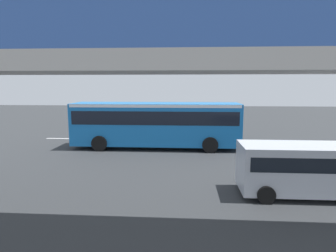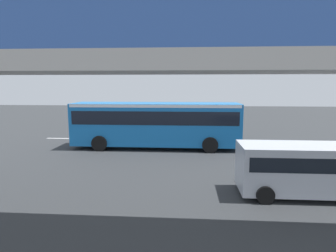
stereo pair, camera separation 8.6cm
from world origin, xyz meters
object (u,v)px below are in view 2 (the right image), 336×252
(city_bus, at_px, (156,121))
(traffic_sign, at_px, (119,114))
(bicycle_blue, at_px, (294,154))
(parked_van, at_px, (300,166))
(bicycle_black, at_px, (276,150))

(city_bus, xyz_separation_m, traffic_sign, (3.71, -4.40, 0.01))
(city_bus, bearing_deg, bicycle_blue, 161.55)
(city_bus, relative_size, traffic_sign, 4.12)
(bicycle_blue, bearing_deg, parked_van, 72.03)
(city_bus, distance_m, bicycle_black, 8.05)
(bicycle_black, bearing_deg, traffic_sign, -28.76)
(bicycle_black, height_order, traffic_sign, traffic_sign)
(bicycle_black, distance_m, bicycle_blue, 1.23)
(city_bus, height_order, parked_van, city_bus)
(city_bus, distance_m, bicycle_blue, 9.04)
(city_bus, distance_m, parked_van, 10.63)
(parked_van, relative_size, bicycle_black, 2.71)
(parked_van, relative_size, bicycle_blue, 2.71)
(bicycle_black, bearing_deg, city_bus, -13.54)
(city_bus, relative_size, parked_van, 2.40)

